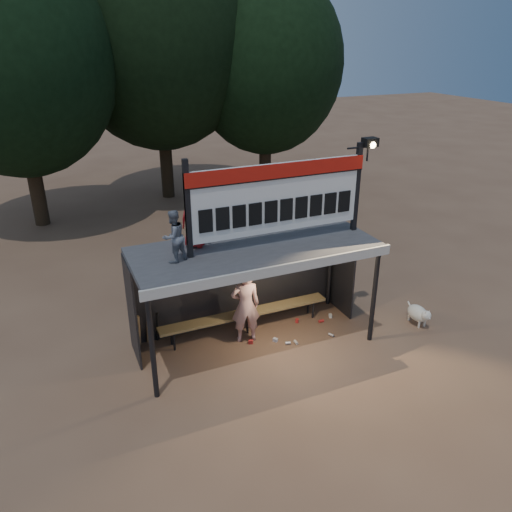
# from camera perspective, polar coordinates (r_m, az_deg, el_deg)

# --- Properties ---
(ground) EXTENTS (80.00, 80.00, 0.00)m
(ground) POSITION_cam_1_polar(r_m,az_deg,el_deg) (11.19, -0.13, -9.87)
(ground) COLOR brown
(ground) RESTS_ON ground
(player) EXTENTS (0.70, 0.53, 1.74)m
(player) POSITION_cam_1_polar(r_m,az_deg,el_deg) (10.84, -1.22, -5.66)
(player) COLOR silver
(player) RESTS_ON ground
(child_a) EXTENTS (0.61, 0.56, 1.01)m
(child_a) POSITION_cam_1_polar(r_m,az_deg,el_deg) (9.34, -9.41, 2.23)
(child_a) COLOR slate
(child_a) RESTS_ON dugout_shelter
(child_b) EXTENTS (0.64, 0.58, 1.10)m
(child_b) POSITION_cam_1_polar(r_m,az_deg,el_deg) (9.94, -7.10, 4.02)
(child_b) COLOR #B41B1C
(child_b) RESTS_ON dugout_shelter
(dugout_shelter) EXTENTS (5.10, 2.08, 2.32)m
(dugout_shelter) POSITION_cam_1_polar(r_m,az_deg,el_deg) (10.48, -0.66, -0.76)
(dugout_shelter) COLOR #39393B
(dugout_shelter) RESTS_ON ground
(scoreboard_assembly) EXTENTS (4.10, 0.27, 1.99)m
(scoreboard_assembly) POSITION_cam_1_polar(r_m,az_deg,el_deg) (9.95, 2.85, 6.96)
(scoreboard_assembly) COLOR black
(scoreboard_assembly) RESTS_ON dugout_shelter
(bench) EXTENTS (4.00, 0.35, 0.48)m
(bench) POSITION_cam_1_polar(r_m,az_deg,el_deg) (11.39, -1.23, -6.64)
(bench) COLOR olive
(bench) RESTS_ON ground
(tree_left) EXTENTS (6.46, 6.46, 9.27)m
(tree_left) POSITION_cam_1_polar(r_m,az_deg,el_deg) (18.55, -26.03, 19.53)
(tree_left) COLOR #322316
(tree_left) RESTS_ON ground
(tree_mid) EXTENTS (7.22, 7.22, 10.36)m
(tree_mid) POSITION_cam_1_polar(r_m,az_deg,el_deg) (20.58, -11.25, 23.37)
(tree_mid) COLOR black
(tree_mid) RESTS_ON ground
(tree_right) EXTENTS (6.08, 6.08, 8.72)m
(tree_right) POSITION_cam_1_polar(r_m,az_deg,el_deg) (20.95, 1.13, 21.11)
(tree_right) COLOR #302115
(tree_right) RESTS_ON ground
(dog) EXTENTS (0.36, 0.81, 0.49)m
(dog) POSITION_cam_1_polar(r_m,az_deg,el_deg) (12.30, 18.10, -6.28)
(dog) COLOR silver
(dog) RESTS_ON ground
(bats) EXTENTS (0.47, 0.32, 0.84)m
(bats) POSITION_cam_1_polar(r_m,az_deg,el_deg) (11.11, -12.23, -8.11)
(bats) COLOR #A57D4D
(bats) RESTS_ON ground
(litter) EXTENTS (2.30, 0.97, 0.08)m
(litter) POSITION_cam_1_polar(r_m,az_deg,el_deg) (11.52, 4.93, -8.64)
(litter) COLOR #A61F1C
(litter) RESTS_ON ground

